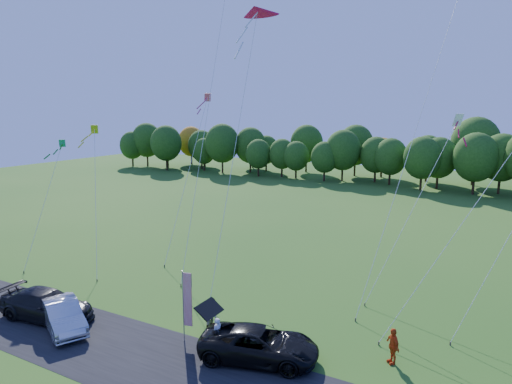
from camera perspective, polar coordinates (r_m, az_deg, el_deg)
The scene contains 19 objects.
ground at distance 27.24m, azimuth -6.37°, elevation -16.71°, with size 160.00×160.00×0.00m, color #235416.
asphalt_strip at distance 24.50m, azimuth -12.10°, elevation -20.20°, with size 90.00×6.00×0.01m, color black.
tree_line at distance 77.04m, azimuth 17.86°, elevation 0.63°, with size 116.00×12.00×10.00m, color #1E4711, non-canonical shape.
black_suv at distance 23.92m, azimuth 0.39°, elevation -18.50°, with size 2.74×5.95×1.65m, color black.
silver_sedan at distance 29.02m, azimuth -23.03°, elevation -13.96°, with size 1.74×4.98×1.64m, color #AEAEB3.
dark_truck_a at distance 30.61m, azimuth -24.73°, elevation -12.70°, with size 2.43×5.97×1.73m, color black.
person_tailgate_a at distance 24.89m, azimuth -4.75°, elevation -17.25°, with size 0.62×0.41×1.70m, color white.
person_tailgate_b at distance 26.78m, azimuth -5.45°, elevation -14.91°, with size 0.93×0.73×1.92m, color gray.
person_east at distance 24.54m, azimuth 16.71°, elevation -17.93°, with size 1.07×0.45×1.83m, color #CE4413.
feather_flag at distance 25.14m, azimuth -8.68°, elevation -13.06°, with size 0.52×0.19×3.97m.
kite_delta_blue at distance 35.88m, azimuth -5.85°, elevation 11.72°, with size 3.39×11.57×26.82m.
kite_parafoil_orange at distance 31.83m, azimuth 19.91°, elevation 9.10°, with size 5.47×13.70×24.32m.
kite_delta_red at distance 31.46m, azimuth -2.28°, elevation 8.39°, with size 2.87×8.80×20.85m.
kite_parafoil_rainbow at distance 27.47m, azimuth 25.34°, elevation -2.08°, with size 8.83×8.82×14.19m.
kite_diamond_yellow at distance 37.60m, azimuth -19.42°, elevation -0.83°, with size 5.56×5.68×11.42m.
kite_diamond_green at distance 39.57m, azimuth -24.86°, elevation -0.81°, with size 1.05×5.05×10.24m.
kite_diamond_white at distance 32.03m, azimuth 19.11°, elevation -1.84°, with size 4.71×8.24×12.48m.
kite_diamond_pink at distance 38.66m, azimuth -8.53°, elevation 2.21°, with size 1.21×7.81×14.08m.
kite_diamond_blue_low at distance 27.40m, azimuth 27.02°, elevation -9.16°, with size 3.43×3.46×7.93m.
Camera 1 is at (14.15, -19.71, 12.38)m, focal length 32.00 mm.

